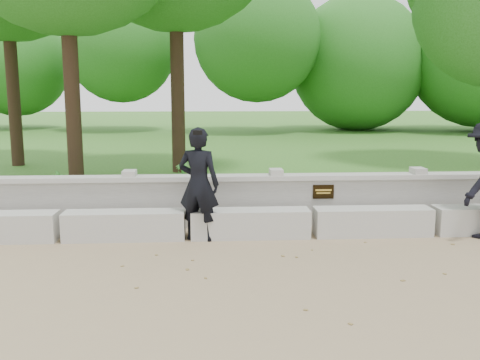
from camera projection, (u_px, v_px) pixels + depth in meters
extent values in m
plane|color=#8C7756|center=(340.00, 276.00, 6.81)|extent=(80.00, 80.00, 0.00)
cube|color=#275B1B|center=(251.00, 148.00, 20.57)|extent=(40.00, 22.00, 0.25)
cube|color=#BAB8B0|center=(125.00, 225.00, 8.47)|extent=(1.90, 0.45, 0.45)
cube|color=#BAB8B0|center=(250.00, 223.00, 8.59)|extent=(1.90, 0.45, 0.45)
cube|color=#BAB8B0|center=(372.00, 222.00, 8.70)|extent=(1.90, 0.45, 0.45)
cube|color=#AFADA5|center=(304.00, 202.00, 9.30)|extent=(12.50, 0.25, 0.82)
cube|color=#BAB8B0|center=(305.00, 177.00, 9.23)|extent=(12.50, 0.35, 0.08)
cube|color=black|center=(323.00, 192.00, 9.15)|extent=(0.36, 0.02, 0.24)
imported|color=black|center=(199.00, 184.00, 8.33)|extent=(0.75, 0.60, 1.79)
cube|color=black|center=(198.00, 133.00, 7.84)|extent=(0.14, 0.06, 0.07)
cylinder|color=#382619|center=(12.00, 75.00, 14.55)|extent=(0.34, 0.34, 4.98)
cylinder|color=#382619|center=(71.00, 76.00, 11.04)|extent=(0.32, 0.32, 4.74)
cylinder|color=#382619|center=(177.00, 72.00, 13.39)|extent=(0.34, 0.34, 5.08)
imported|color=#35802B|center=(59.00, 186.00, 10.12)|extent=(0.37, 0.36, 0.58)
imported|color=#35802B|center=(416.00, 185.00, 10.10)|extent=(0.43, 0.44, 0.62)
imported|color=#35802B|center=(182.00, 174.00, 11.59)|extent=(0.43, 0.43, 0.58)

